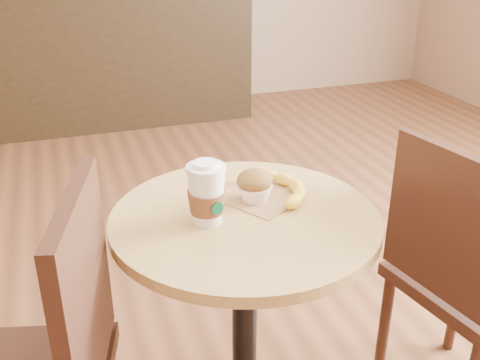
{
  "coord_description": "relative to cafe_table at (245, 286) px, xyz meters",
  "views": [
    {
      "loc": [
        -0.34,
        -1.14,
        1.44
      ],
      "look_at": [
        0.07,
        0.1,
        0.83
      ],
      "focal_mm": 42.0,
      "sensor_mm": 36.0,
      "label": 1
    }
  ],
  "objects": [
    {
      "name": "muffin",
      "position": [
        0.05,
        0.07,
        0.26
      ],
      "size": [
        0.1,
        0.1,
        0.09
      ],
      "color": "white",
      "rests_on": "kraft_bag"
    },
    {
      "name": "coffee_cup",
      "position": [
        -0.1,
        -0.0,
        0.29
      ],
      "size": [
        0.1,
        0.1,
        0.16
      ],
      "rotation": [
        0.0,
        0.0,
        0.3
      ],
      "color": "white",
      "rests_on": "cafe_table"
    },
    {
      "name": "cafe_table",
      "position": [
        0.0,
        0.0,
        0.0
      ],
      "size": [
        0.69,
        0.69,
        0.75
      ],
      "color": "black",
      "rests_on": "ground"
    },
    {
      "name": "chair_right",
      "position": [
        0.63,
        -0.11,
        -0.03
      ],
      "size": [
        0.47,
        0.47,
        0.91
      ],
      "rotation": [
        0.0,
        0.0,
        1.75
      ],
      "color": "#361C12",
      "rests_on": "ground"
    },
    {
      "name": "kraft_bag",
      "position": [
        0.1,
        0.09,
        0.22
      ],
      "size": [
        0.3,
        0.28,
        0.0
      ],
      "primitive_type": "cube",
      "rotation": [
        0.0,
        0.0,
        0.56
      ],
      "color": "#99754A",
      "rests_on": "cafe_table"
    },
    {
      "name": "service_counter",
      "position": [
        -0.07,
        3.12,
        -0.01
      ],
      "size": [
        2.3,
        0.65,
        1.04
      ],
      "color": "black",
      "rests_on": "ground"
    },
    {
      "name": "banana",
      "position": [
        0.13,
        0.08,
        0.24
      ],
      "size": [
        0.2,
        0.28,
        0.04
      ],
      "primitive_type": null,
      "rotation": [
        0.0,
        0.0,
        0.18
      ],
      "color": "yellow",
      "rests_on": "kraft_bag"
    }
  ]
}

